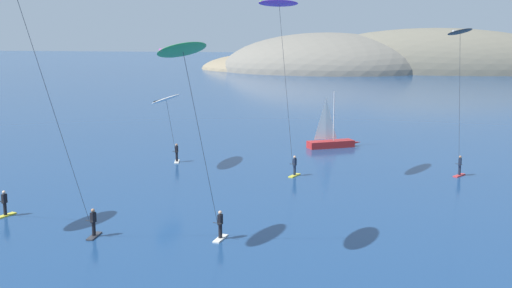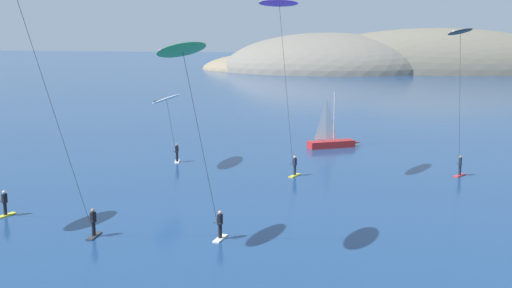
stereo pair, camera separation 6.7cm
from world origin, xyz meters
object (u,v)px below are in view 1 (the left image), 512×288
object	(u,v)px
kitesurfer_purple	(281,20)
kitesurfer_green	(187,69)
kitesurfer_cyan	(25,21)
kitesurfer_black	(460,43)
kitesurfer_white	(167,103)
sailboat_near	(333,141)

from	to	relation	value
kitesurfer_purple	kitesurfer_green	bearing A→B (deg)	-97.59
kitesurfer_cyan	kitesurfer_black	distance (m)	32.23
kitesurfer_cyan	kitesurfer_black	size ratio (longest dim) A/B	1.16
kitesurfer_white	kitesurfer_black	xyz separation A→B (m)	(23.90, -1.47, 5.22)
kitesurfer_cyan	kitesurfer_white	bearing A→B (deg)	90.46
sailboat_near	kitesurfer_purple	world-z (taller)	kitesurfer_purple
kitesurfer_white	kitesurfer_green	distance (m)	23.48
kitesurfer_purple	kitesurfer_cyan	world-z (taller)	kitesurfer_purple
kitesurfer_white	kitesurfer_purple	xyz separation A→B (m)	(10.33, -3.69, 6.96)
kitesurfer_white	kitesurfer_green	world-z (taller)	kitesurfer_green
kitesurfer_black	kitesurfer_green	bearing A→B (deg)	-128.32
kitesurfer_white	kitesurfer_purple	distance (m)	12.99
sailboat_near	kitesurfer_green	distance (m)	35.46
kitesurfer_white	kitesurfer_cyan	xyz separation A→B (m)	(0.19, -23.24, 6.71)
kitesurfer_white	kitesurfer_green	bearing A→B (deg)	-69.91
kitesurfer_white	kitesurfer_cyan	world-z (taller)	kitesurfer_cyan
kitesurfer_cyan	kitesurfer_green	size ratio (longest dim) A/B	1.23
kitesurfer_green	kitesurfer_black	size ratio (longest dim) A/B	0.95
kitesurfer_purple	kitesurfer_black	xyz separation A→B (m)	(13.57, 2.22, -1.74)
kitesurfer_white	kitesurfer_black	distance (m)	24.51
sailboat_near	kitesurfer_green	bearing A→B (deg)	-99.91
sailboat_near	kitesurfer_purple	bearing A→B (deg)	-102.54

